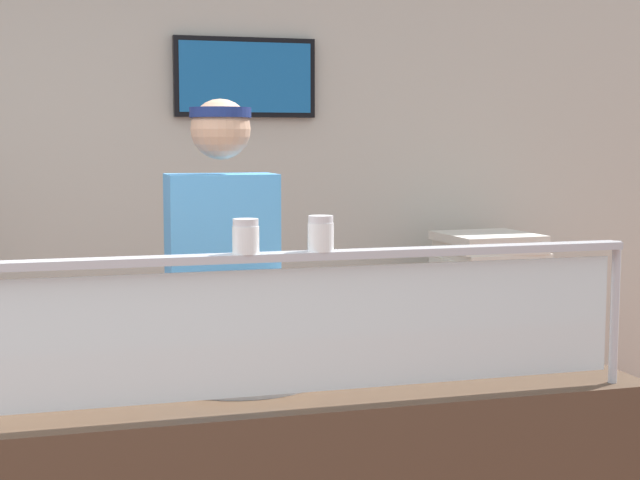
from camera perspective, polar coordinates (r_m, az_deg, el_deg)
shop_rear_unit at (r=4.95m, az=-8.54°, el=3.00°), size 6.29×0.13×2.70m
sneeze_guard at (r=2.35m, az=-0.01°, el=-4.06°), size 1.71×0.06×0.39m
pizza_tray at (r=2.68m, az=-4.77°, el=-8.00°), size 0.46×0.46×0.04m
pizza_server at (r=2.66m, az=-4.16°, el=-7.62°), size 0.11×0.29×0.01m
parmesan_shaker at (r=2.28m, az=-4.52°, el=0.09°), size 0.07×0.07×0.09m
pepper_flake_shaker at (r=2.33m, az=0.05°, el=0.26°), size 0.06×0.06×0.09m
worker_figure at (r=3.36m, az=-5.83°, el=-4.46°), size 0.41×0.50×1.76m
prep_shelf at (r=5.06m, az=10.09°, el=-7.29°), size 0.70×0.55×0.91m
pizza_box_stack at (r=4.96m, az=10.20°, el=-0.89°), size 0.50×0.48×0.22m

